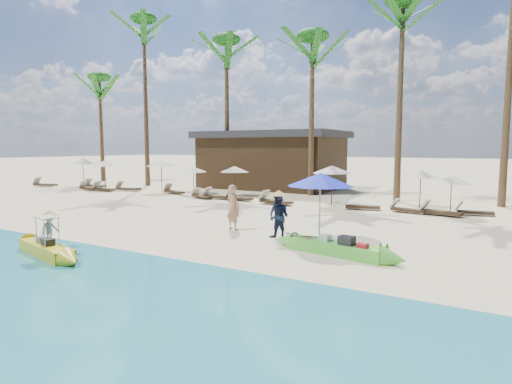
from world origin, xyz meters
The scene contains 36 objects.
ground centered at (0.00, 0.00, 0.00)m, with size 240.00×240.00×0.00m, color beige.
wet_sand_strip centered at (0.00, -5.00, 0.00)m, with size 240.00×4.50×0.01m, color tan.
green_canoe centered at (3.39, 0.26, 0.20)m, with size 4.70×1.11×0.60m.
yellow_canoe centered at (-3.77, -4.05, 0.19)m, with size 4.40×1.32×1.16m.
tourist centered at (-1.25, 1.91, 0.86)m, with size 0.63×0.41×1.72m, color tan.
vendor_green centered at (1.00, 1.32, 0.78)m, with size 0.76×0.59×1.56m, color #141D39.
vendor_yellow centered at (-4.48, -3.44, 0.63)m, with size 0.58×0.33×0.90m, color gray.
blue_umbrella centered at (2.41, 1.49, 2.08)m, with size 2.13×2.13×2.30m.
resort_parasol_0 centered at (-22.28, 11.55, 1.98)m, with size 2.13×2.13×2.19m.
lounger_0_left centered at (-23.94, 9.16, 0.23)m, with size 2.07×1.02×0.67m.
lounger_0_right centered at (-19.75, 10.52, 0.21)m, with size 1.90×0.67×0.63m.
resort_parasol_1 centered at (-18.20, 10.33, 1.92)m, with size 2.07×2.07×2.13m.
lounger_1_left centered at (-18.59, 9.07, 0.19)m, with size 1.67×0.58×0.56m.
lounger_1_right centered at (-17.10, 9.15, 0.20)m, with size 1.79×0.58×0.61m.
resort_parasol_2 centered at (-13.04, 10.80, 2.02)m, with size 2.17×2.17×2.24m.
lounger_2_left centered at (-15.80, 10.18, 0.21)m, with size 1.92×0.90×0.63m.
resort_parasol_3 centered at (-10.38, 10.99, 1.65)m, with size 1.77×1.77×1.83m.
lounger_3_left centered at (-11.63, 10.36, 0.20)m, with size 1.81×0.88×0.59m.
lounger_3_right centered at (-8.43, 9.22, 0.18)m, with size 1.69×0.98×0.55m.
resort_parasol_4 centered at (-7.34, 11.33, 1.72)m, with size 1.85×1.85×1.91m.
lounger_4_left centered at (-7.48, 9.49, 0.21)m, with size 1.86×0.72×0.62m.
lounger_4_right centered at (-5.95, 9.51, 0.20)m, with size 1.76×0.62×0.59m.
resort_parasol_5 centered at (-0.48, 10.38, 1.93)m, with size 2.08×2.08×2.14m.
lounger_5_left centered at (-3.29, 9.07, 0.22)m, with size 2.01×0.83×0.66m.
resort_parasol_6 centered at (3.80, 11.77, 1.76)m, with size 1.89×1.89×1.95m.
lounger_6_left centered at (1.34, 9.53, 0.20)m, with size 1.85×0.96×0.60m.
lounger_6_right centered at (3.54, 9.65, 0.19)m, with size 1.75×0.82×0.57m.
resort_parasol_7 centered at (5.44, 9.97, 1.64)m, with size 1.76×1.76×1.82m.
lounger_7_left centered at (5.02, 9.51, 0.21)m, with size 1.91×0.93×0.62m.
lounger_7_right centered at (6.32, 10.44, 0.19)m, with size 1.67×0.66×0.55m.
palm_0 centered at (-24.62, 15.48, 8.11)m, with size 2.08×2.08×9.90m.
palm_1 centered at (-17.59, 14.06, 10.82)m, with size 2.08×2.08×13.60m.
palm_2 centered at (-10.45, 15.08, 9.18)m, with size 2.08×2.08×11.33m.
palm_3 centered at (-3.36, 14.27, 8.58)m, with size 2.08×2.08×10.52m.
palm_4 centered at (2.15, 14.01, 9.45)m, with size 2.08×2.08×11.70m.
pavilion_west centered at (-8.00, 17.50, 2.19)m, with size 10.80×6.60×4.30m.
Camera 1 is at (7.56, -11.41, 3.12)m, focal length 30.00 mm.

